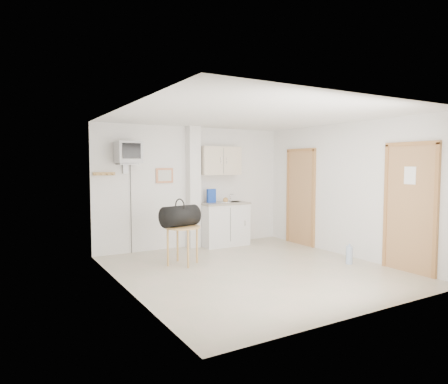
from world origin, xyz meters
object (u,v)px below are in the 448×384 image
duffel_bag (180,216)px  crt_television (128,153)px  round_table (183,231)px  water_bottle (349,255)px

duffel_bag → crt_television: bearing=103.7°
round_table → water_bottle: size_ratio=1.90×
crt_television → water_bottle: bearing=-39.3°
crt_television → water_bottle: (3.10, -2.54, -1.78)m
water_bottle → round_table: bearing=150.5°
round_table → water_bottle: 2.92m
round_table → duffel_bag: (-0.05, -0.00, 0.27)m
crt_television → round_table: size_ratio=3.22×
crt_television → duffel_bag: bearing=-64.0°
water_bottle → duffel_bag: bearing=150.9°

